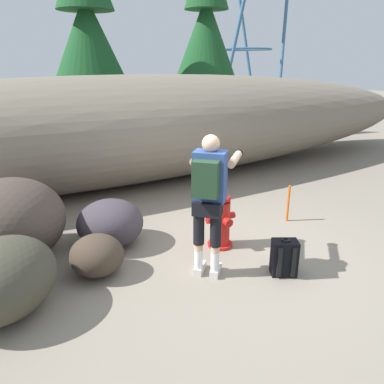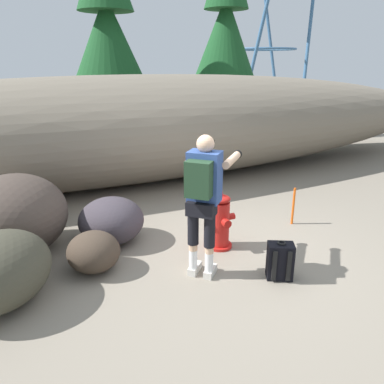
# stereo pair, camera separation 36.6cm
# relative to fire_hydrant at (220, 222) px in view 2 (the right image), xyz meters

# --- Properties ---
(ground_plane) EXTENTS (56.00, 56.00, 0.04)m
(ground_plane) POSITION_rel_fire_hydrant_xyz_m (-0.14, -0.25, -0.39)
(ground_plane) COLOR gray
(dirt_embankment) EXTENTS (17.22, 3.20, 2.19)m
(dirt_embankment) POSITION_rel_fire_hydrant_xyz_m (-0.14, 3.56, 0.72)
(dirt_embankment) COLOR #756B5B
(dirt_embankment) RESTS_ON ground_plane
(fire_hydrant) EXTENTS (0.44, 0.39, 0.81)m
(fire_hydrant) POSITION_rel_fire_hydrant_xyz_m (0.00, 0.00, 0.00)
(fire_hydrant) COLOR red
(fire_hydrant) RESTS_ON ground_plane
(utility_worker) EXTENTS (0.96, 0.96, 1.69)m
(utility_worker) POSITION_rel_fire_hydrant_xyz_m (-0.50, -0.50, 0.69)
(utility_worker) COLOR beige
(utility_worker) RESTS_ON ground_plane
(spare_backpack) EXTENTS (0.36, 0.36, 0.47)m
(spare_backpack) POSITION_rel_fire_hydrant_xyz_m (0.27, -0.98, -0.16)
(spare_backpack) COLOR black
(spare_backpack) RESTS_ON ground_plane
(boulder_large) EXTENTS (1.71, 1.75, 1.07)m
(boulder_large) POSITION_rel_fire_hydrant_xyz_m (-2.51, 1.00, 0.16)
(boulder_large) COLOR #453A33
(boulder_large) RESTS_ON ground_plane
(boulder_mid) EXTENTS (1.27, 1.27, 0.65)m
(boulder_mid) POSITION_rel_fire_hydrant_xyz_m (-1.31, 0.79, -0.05)
(boulder_mid) COLOR #3C363D
(boulder_mid) RESTS_ON ground_plane
(boulder_outlier) EXTENTS (0.89, 0.89, 0.50)m
(boulder_outlier) POSITION_rel_fire_hydrant_xyz_m (-1.69, 0.11, -0.12)
(boulder_outlier) COLOR #42352A
(boulder_outlier) RESTS_ON ground_plane
(pine_tree_left) EXTENTS (2.51, 2.51, 6.16)m
(pine_tree_left) POSITION_rel_fire_hydrant_xyz_m (0.40, 7.71, 3.02)
(pine_tree_left) COLOR #47331E
(pine_tree_left) RESTS_ON ground_plane
(pine_tree_center) EXTENTS (2.15, 2.15, 6.24)m
(pine_tree_center) POSITION_rel_fire_hydrant_xyz_m (4.04, 7.16, 3.20)
(pine_tree_center) COLOR #47331E
(pine_tree_center) RESTS_ON ground_plane
(survey_stake) EXTENTS (0.04, 0.04, 0.60)m
(survey_stake) POSITION_rel_fire_hydrant_xyz_m (1.41, 0.20, -0.07)
(survey_stake) COLOR #E55914
(survey_stake) RESTS_ON ground_plane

